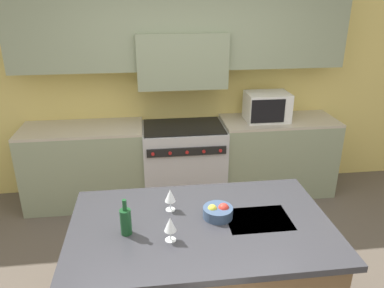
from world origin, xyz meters
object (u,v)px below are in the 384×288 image
(microwave, at_px, (267,107))
(wine_glass_far, at_px, (170,196))
(fruit_bowl, at_px, (218,212))
(range_stove, at_px, (184,162))
(wine_glass_near, at_px, (170,225))
(wine_bottle, at_px, (126,221))

(microwave, bearing_deg, wine_glass_far, -125.81)
(fruit_bowl, bearing_deg, range_stove, 91.48)
(microwave, bearing_deg, fruit_bowl, -116.53)
(wine_glass_near, bearing_deg, wine_bottle, 158.45)
(range_stove, distance_m, wine_glass_near, 2.18)
(wine_bottle, xyz_separation_m, wine_glass_near, (0.28, -0.11, 0.02))
(wine_bottle, height_order, wine_glass_near, wine_bottle)
(wine_bottle, relative_size, wine_glass_near, 1.48)
(wine_glass_far, height_order, fruit_bowl, wine_glass_far)
(microwave, bearing_deg, wine_glass_near, -121.45)
(wine_glass_near, relative_size, fruit_bowl, 0.81)
(microwave, xyz_separation_m, wine_glass_near, (-1.29, -2.10, -0.10))
(wine_glass_near, bearing_deg, range_stove, 81.79)
(wine_glass_near, xyz_separation_m, fruit_bowl, (0.35, 0.22, -0.07))
(wine_glass_far, bearing_deg, wine_bottle, -141.18)
(wine_glass_far, xyz_separation_m, fruit_bowl, (0.32, -0.13, -0.07))
(wine_bottle, bearing_deg, fruit_bowl, 10.34)
(fruit_bowl, bearing_deg, wine_bottle, -169.66)
(wine_bottle, distance_m, fruit_bowl, 0.64)
(microwave, relative_size, fruit_bowl, 2.38)
(microwave, bearing_deg, range_stove, -178.92)
(range_stove, bearing_deg, fruit_bowl, -88.52)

